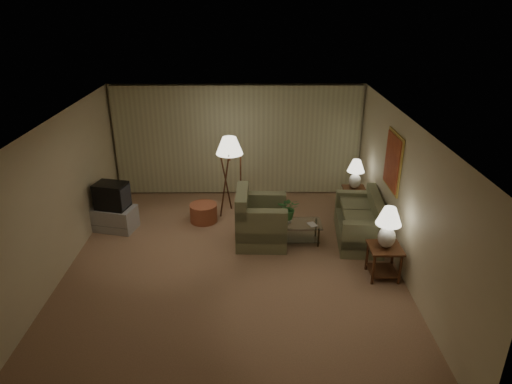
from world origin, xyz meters
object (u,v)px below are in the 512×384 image
(table_lamp_near, at_px, (388,224))
(floor_lamp, at_px, (230,175))
(table_lamp_far, at_px, (356,171))
(ottoman, at_px, (204,213))
(side_table_far, at_px, (353,196))
(sofa, at_px, (359,223))
(armchair, at_px, (262,222))
(coffee_table, at_px, (296,229))
(crt_tv, at_px, (112,196))
(tv_cabinet, at_px, (115,218))
(vase, at_px, (288,220))
(side_table_near, at_px, (384,256))

(table_lamp_near, relative_size, floor_lamp, 0.41)
(floor_lamp, bearing_deg, table_lamp_far, 1.42)
(ottoman, bearing_deg, side_table_far, 7.17)
(side_table_far, xyz_separation_m, ottoman, (-3.36, -0.42, -0.20))
(sofa, xyz_separation_m, floor_lamp, (-2.63, 1.18, 0.58))
(sofa, relative_size, table_lamp_far, 2.68)
(armchair, xyz_separation_m, table_lamp_far, (2.11, 1.34, 0.56))
(armchair, xyz_separation_m, floor_lamp, (-0.67, 1.27, 0.51))
(coffee_table, height_order, ottoman, coffee_table)
(coffee_table, xyz_separation_m, crt_tv, (-3.77, 0.58, 0.50))
(armchair, xyz_separation_m, crt_tv, (-3.09, 0.56, 0.33))
(table_lamp_near, relative_size, tv_cabinet, 0.78)
(armchair, distance_m, table_lamp_far, 2.56)
(tv_cabinet, xyz_separation_m, vase, (3.62, -0.58, 0.24))
(ottoman, bearing_deg, vase, -27.49)
(side_table_near, bearing_deg, crt_tv, 160.65)
(armchair, relative_size, coffee_table, 1.09)
(vase, bearing_deg, armchair, 178.61)
(ottoman, xyz_separation_m, vase, (1.78, -0.93, 0.29))
(crt_tv, bearing_deg, coffee_table, 4.72)
(tv_cabinet, bearing_deg, ottoman, 24.19)
(crt_tv, bearing_deg, side_table_near, -5.95)
(side_table_near, distance_m, table_lamp_far, 2.66)
(side_table_far, distance_m, table_lamp_far, 0.59)
(floor_lamp, relative_size, vase, 12.89)
(table_lamp_near, distance_m, crt_tv, 5.52)
(floor_lamp, bearing_deg, side_table_far, 1.42)
(armchair, distance_m, side_table_far, 2.50)
(table_lamp_near, height_order, crt_tv, table_lamp_near)
(side_table_near, relative_size, floor_lamp, 0.33)
(table_lamp_far, height_order, coffee_table, table_lamp_far)
(side_table_far, height_order, tv_cabinet, side_table_far)
(table_lamp_far, bearing_deg, crt_tv, -171.54)
(sofa, relative_size, vase, 12.73)
(armchair, relative_size, floor_lamp, 0.61)
(table_lamp_near, bearing_deg, coffee_table, 138.78)
(sofa, bearing_deg, table_lamp_near, 11.61)
(ottoman, bearing_deg, side_table_near, -32.95)
(sofa, height_order, tv_cabinet, sofa)
(vase, bearing_deg, table_lamp_near, -38.40)
(side_table_far, bearing_deg, sofa, -96.84)
(coffee_table, height_order, floor_lamp, floor_lamp)
(floor_lamp, distance_m, ottoman, 1.01)
(ottoman, bearing_deg, armchair, -36.17)
(side_table_near, xyz_separation_m, coffee_table, (-1.43, 1.25, -0.14))
(side_table_far, height_order, floor_lamp, floor_lamp)
(floor_lamp, height_order, vase, floor_lamp)
(side_table_near, bearing_deg, table_lamp_far, 90.00)
(coffee_table, relative_size, crt_tv, 1.41)
(sofa, relative_size, side_table_near, 2.97)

